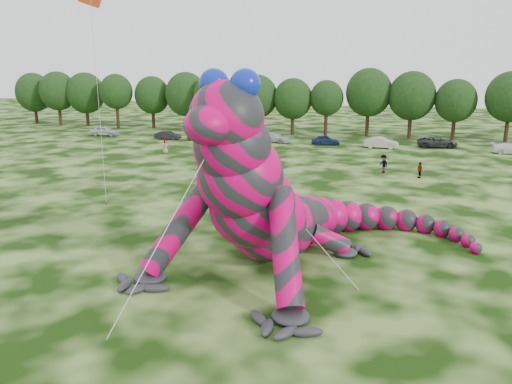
{
  "coord_description": "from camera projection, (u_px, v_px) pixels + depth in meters",
  "views": [
    {
      "loc": [
        11.83,
        -21.62,
        10.93
      ],
      "look_at": [
        4.49,
        4.47,
        4.0
      ],
      "focal_mm": 35.0,
      "sensor_mm": 36.0,
      "label": 1
    }
  ],
  "objects": [
    {
      "name": "tree_13",
      "position": [
        509.0,
        107.0,
        70.88
      ],
      "size": [
        6.83,
        6.15,
        10.13
      ],
      "primitive_type": null,
      "color": "black",
      "rests_on": "ground"
    },
    {
      "name": "car_1",
      "position": [
        168.0,
        135.0,
        75.06
      ],
      "size": [
        3.98,
        1.65,
        1.28
      ],
      "primitive_type": "imported",
      "rotation": [
        0.0,
        0.0,
        1.65
      ],
      "color": "black",
      "rests_on": "ground"
    },
    {
      "name": "car_7",
      "position": [
        511.0,
        149.0,
        62.87
      ],
      "size": [
        4.67,
        1.92,
        1.35
      ],
      "primitive_type": "imported",
      "rotation": [
        0.0,
        0.0,
        1.58
      ],
      "color": "white",
      "rests_on": "ground"
    },
    {
      "name": "tree_6",
      "position": [
        213.0,
        103.0,
        82.27
      ],
      "size": [
        6.52,
        5.86,
        9.49
      ],
      "primitive_type": null,
      "color": "black",
      "rests_on": "ground"
    },
    {
      "name": "car_6",
      "position": [
        437.0,
        142.0,
        67.81
      ],
      "size": [
        5.58,
        3.15,
        1.47
      ],
      "primitive_type": "imported",
      "rotation": [
        0.0,
        0.0,
        1.71
      ],
      "color": "#28282B",
      "rests_on": "ground"
    },
    {
      "name": "spectator_5",
      "position": [
        268.0,
        190.0,
        41.42
      ],
      "size": [
        1.4,
        1.39,
        1.61
      ],
      "primitive_type": "imported",
      "rotation": [
        0.0,
        0.0,
        2.37
      ],
      "color": "gray",
      "rests_on": "ground"
    },
    {
      "name": "car_4",
      "position": [
        326.0,
        140.0,
        69.88
      ],
      "size": [
        4.26,
        2.35,
        1.37
      ],
      "primitive_type": "imported",
      "rotation": [
        0.0,
        0.0,
        1.76
      ],
      "color": "#15244A",
      "rests_on": "ground"
    },
    {
      "name": "car_0",
      "position": [
        105.0,
        131.0,
        79.05
      ],
      "size": [
        4.6,
        2.18,
        1.52
      ],
      "primitive_type": "imported",
      "rotation": [
        0.0,
        0.0,
        1.66
      ],
      "color": "silver",
      "rests_on": "ground"
    },
    {
      "name": "tree_12",
      "position": [
        455.0,
        110.0,
        73.46
      ],
      "size": [
        5.99,
        5.39,
        8.97
      ],
      "primitive_type": null,
      "color": "black",
      "rests_on": "ground"
    },
    {
      "name": "tree_3",
      "position": [
        117.0,
        101.0,
        87.41
      ],
      "size": [
        5.81,
        5.23,
        9.44
      ],
      "primitive_type": null,
      "color": "black",
      "rests_on": "ground"
    },
    {
      "name": "tree_0",
      "position": [
        34.0,
        98.0,
        94.36
      ],
      "size": [
        6.91,
        6.22,
        9.51
      ],
      "primitive_type": null,
      "color": "black",
      "rests_on": "ground"
    },
    {
      "name": "tree_10",
      "position": [
        368.0,
        102.0,
        77.37
      ],
      "size": [
        7.09,
        6.38,
        10.5
      ],
      "primitive_type": null,
      "color": "black",
      "rests_on": "ground"
    },
    {
      "name": "car_5",
      "position": [
        381.0,
        143.0,
        67.08
      ],
      "size": [
        4.57,
        1.8,
        1.48
      ],
      "primitive_type": "imported",
      "rotation": [
        0.0,
        0.0,
        1.52
      ],
      "color": "beige",
      "rests_on": "ground"
    },
    {
      "name": "tree_1",
      "position": [
        58.0,
        99.0,
        91.59
      ],
      "size": [
        6.74,
        6.07,
        9.81
      ],
      "primitive_type": null,
      "color": "black",
      "rests_on": "ground"
    },
    {
      "name": "car_2",
      "position": [
        204.0,
        135.0,
        74.41
      ],
      "size": [
        5.24,
        2.92,
        1.38
      ],
      "primitive_type": "imported",
      "rotation": [
        0.0,
        0.0,
        1.7
      ],
      "color": "maroon",
      "rests_on": "ground"
    },
    {
      "name": "tree_9",
      "position": [
        326.0,
        108.0,
        78.1
      ],
      "size": [
        5.27,
        4.74,
        8.68
      ],
      "primitive_type": null,
      "color": "black",
      "rests_on": "ground"
    },
    {
      "name": "ground",
      "position": [
        150.0,
        281.0,
        25.97
      ],
      "size": [
        240.0,
        240.0,
        0.0
      ],
      "primitive_type": "plane",
      "color": "#16330A",
      "rests_on": "ground"
    },
    {
      "name": "tree_7",
      "position": [
        257.0,
        104.0,
        80.43
      ],
      "size": [
        6.68,
        6.01,
        9.48
      ],
      "primitive_type": null,
      "color": "black",
      "rests_on": "ground"
    },
    {
      "name": "tree_2",
      "position": [
        86.0,
        99.0,
        90.88
      ],
      "size": [
        7.04,
        6.34,
        9.64
      ],
      "primitive_type": null,
      "color": "black",
      "rests_on": "ground"
    },
    {
      "name": "inflatable_gecko",
      "position": [
        281.0,
        165.0,
        28.25
      ],
      "size": [
        23.16,
        25.58,
        10.82
      ],
      "primitive_type": null,
      "rotation": [
        0.0,
        0.0,
        -0.26
      ],
      "color": "#CA0054",
      "rests_on": "ground"
    },
    {
      "name": "tree_11",
      "position": [
        411.0,
        105.0,
        75.39
      ],
      "size": [
        7.01,
        6.31,
        10.07
      ],
      "primitive_type": null,
      "color": "black",
      "rests_on": "ground"
    },
    {
      "name": "spectator_2",
      "position": [
        383.0,
        164.0,
        51.8
      ],
      "size": [
        1.32,
        1.4,
        1.9
      ],
      "primitive_type": "imported",
      "rotation": [
        0.0,
        0.0,
        5.39
      ],
      "color": "gray",
      "rests_on": "ground"
    },
    {
      "name": "spectator_4",
      "position": [
        166.0,
        146.0,
        63.12
      ],
      "size": [
        0.91,
        1.05,
        1.81
      ],
      "primitive_type": "imported",
      "rotation": [
        0.0,
        0.0,
        1.1
      ],
      "color": "gray",
      "rests_on": "ground"
    },
    {
      "name": "tree_8",
      "position": [
        293.0,
        107.0,
        79.12
      ],
      "size": [
        6.14,
        5.53,
        8.94
      ],
      "primitive_type": null,
      "color": "black",
      "rests_on": "ground"
    },
    {
      "name": "tree_5",
      "position": [
        186.0,
        101.0,
        85.33
      ],
      "size": [
        7.16,
        6.44,
        9.8
      ],
      "primitive_type": null,
      "color": "black",
      "rests_on": "ground"
    },
    {
      "name": "spectator_3",
      "position": [
        420.0,
        170.0,
        49.44
      ],
      "size": [
        0.76,
        1.01,
        1.6
      ],
      "primitive_type": "imported",
      "rotation": [
        0.0,
        0.0,
        5.17
      ],
      "color": "gray",
      "rests_on": "ground"
    },
    {
      "name": "tree_4",
      "position": [
        153.0,
        102.0,
        87.39
      ],
      "size": [
        6.22,
        5.6,
        9.06
      ],
      "primitive_type": null,
      "color": "black",
      "rests_on": "ground"
    },
    {
      "name": "car_3",
      "position": [
        274.0,
        137.0,
        72.49
      ],
      "size": [
        5.02,
        2.72,
        1.38
      ],
      "primitive_type": "imported",
      "rotation": [
        0.0,
        0.0,
        1.4
      ],
      "color": "silver",
      "rests_on": "ground"
    },
    {
      "name": "flying_kite",
      "position": [
        92.0,
        16.0,
        33.04
      ],
      "size": [
        3.03,
        4.22,
        16.02
      ],
      "color": "#CD4419",
      "rests_on": "ground"
    }
  ]
}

